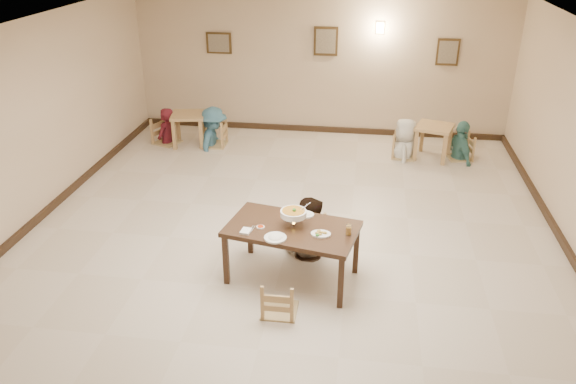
% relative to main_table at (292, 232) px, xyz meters
% --- Properties ---
extents(floor, '(10.00, 10.00, 0.00)m').
position_rel_main_table_xyz_m(floor, '(-0.18, 0.78, -0.69)').
color(floor, beige).
rests_on(floor, ground).
extents(ceiling, '(10.00, 10.00, 0.00)m').
position_rel_main_table_xyz_m(ceiling, '(-0.18, 0.78, 2.31)').
color(ceiling, white).
rests_on(ceiling, wall_back).
extents(wall_back, '(10.00, 0.00, 10.00)m').
position_rel_main_table_xyz_m(wall_back, '(-0.18, 5.78, 0.81)').
color(wall_back, beige).
rests_on(wall_back, floor).
extents(wall_left, '(0.00, 10.00, 10.00)m').
position_rel_main_table_xyz_m(wall_left, '(-4.18, 0.78, 0.81)').
color(wall_left, beige).
rests_on(wall_left, floor).
extents(baseboard_back, '(8.00, 0.06, 0.12)m').
position_rel_main_table_xyz_m(baseboard_back, '(-0.18, 5.75, -0.63)').
color(baseboard_back, '#312114').
rests_on(baseboard_back, floor).
extents(baseboard_left, '(0.06, 10.00, 0.12)m').
position_rel_main_table_xyz_m(baseboard_left, '(-4.15, 0.78, -0.63)').
color(baseboard_left, '#312114').
rests_on(baseboard_left, floor).
extents(baseboard_right, '(0.06, 10.00, 0.12)m').
position_rel_main_table_xyz_m(baseboard_right, '(3.79, 0.78, -0.63)').
color(baseboard_right, '#312114').
rests_on(baseboard_right, floor).
extents(picture_a, '(0.55, 0.04, 0.45)m').
position_rel_main_table_xyz_m(picture_a, '(-2.38, 5.74, 1.21)').
color(picture_a, '#3B2914').
rests_on(picture_a, wall_back).
extents(picture_b, '(0.50, 0.04, 0.60)m').
position_rel_main_table_xyz_m(picture_b, '(-0.08, 5.74, 1.31)').
color(picture_b, '#3B2914').
rests_on(picture_b, wall_back).
extents(picture_c, '(0.45, 0.04, 0.55)m').
position_rel_main_table_xyz_m(picture_c, '(2.42, 5.74, 1.16)').
color(picture_c, '#3B2914').
rests_on(picture_c, wall_back).
extents(wall_sconce, '(0.16, 0.05, 0.22)m').
position_rel_main_table_xyz_m(wall_sconce, '(1.02, 5.74, 1.61)').
color(wall_sconce, '#FFD88C').
rests_on(wall_sconce, wall_back).
extents(main_table, '(1.78, 1.22, 0.77)m').
position_rel_main_table_xyz_m(main_table, '(0.00, 0.00, 0.00)').
color(main_table, '#3B2517').
rests_on(main_table, floor).
extents(chair_far, '(0.42, 0.42, 0.91)m').
position_rel_main_table_xyz_m(chair_far, '(0.13, 0.81, -0.24)').
color(chair_far, tan).
rests_on(chair_far, floor).
extents(chair_near, '(0.42, 0.42, 0.90)m').
position_rel_main_table_xyz_m(chair_near, '(-0.05, -0.73, -0.24)').
color(chair_near, tan).
rests_on(chair_near, floor).
extents(main_diner, '(0.95, 0.82, 1.68)m').
position_rel_main_table_xyz_m(main_diner, '(0.12, 0.70, 0.15)').
color(main_diner, gray).
rests_on(main_diner, floor).
extents(curry_warmer, '(0.37, 0.33, 0.30)m').
position_rel_main_table_xyz_m(curry_warmer, '(0.01, 0.03, 0.26)').
color(curry_warmer, silver).
rests_on(curry_warmer, main_table).
extents(rice_plate_far, '(0.29, 0.29, 0.07)m').
position_rel_main_table_xyz_m(rice_plate_far, '(0.10, 0.33, 0.10)').
color(rice_plate_far, white).
rests_on(rice_plate_far, main_table).
extents(rice_plate_near, '(0.28, 0.28, 0.06)m').
position_rel_main_table_xyz_m(rice_plate_near, '(-0.16, -0.32, 0.10)').
color(rice_plate_near, white).
rests_on(rice_plate_near, main_table).
extents(fried_plate, '(0.25, 0.25, 0.05)m').
position_rel_main_table_xyz_m(fried_plate, '(0.38, -0.15, 0.10)').
color(fried_plate, white).
rests_on(fried_plate, main_table).
extents(chili_dish, '(0.10, 0.10, 0.02)m').
position_rel_main_table_xyz_m(chili_dish, '(-0.39, -0.08, 0.09)').
color(chili_dish, white).
rests_on(chili_dish, main_table).
extents(napkin_cutlery, '(0.17, 0.24, 0.03)m').
position_rel_main_table_xyz_m(napkin_cutlery, '(-0.55, -0.21, 0.10)').
color(napkin_cutlery, white).
rests_on(napkin_cutlery, main_table).
extents(drink_glass, '(0.07, 0.07, 0.14)m').
position_rel_main_table_xyz_m(drink_glass, '(0.72, -0.09, 0.14)').
color(drink_glass, white).
rests_on(drink_glass, main_table).
extents(bg_table_left, '(0.78, 0.78, 0.67)m').
position_rel_main_table_xyz_m(bg_table_left, '(-2.80, 4.57, -0.15)').
color(bg_table_left, tan).
rests_on(bg_table_left, floor).
extents(bg_table_right, '(0.84, 0.84, 0.67)m').
position_rel_main_table_xyz_m(bg_table_right, '(2.19, 4.54, -0.15)').
color(bg_table_right, tan).
rests_on(bg_table_right, floor).
extents(bg_chair_ll, '(0.48, 0.48, 1.02)m').
position_rel_main_table_xyz_m(bg_chair_ll, '(-3.31, 4.57, -0.18)').
color(bg_chair_ll, tan).
rests_on(bg_chair_ll, floor).
extents(bg_chair_lr, '(0.50, 0.50, 1.07)m').
position_rel_main_table_xyz_m(bg_chair_lr, '(-2.29, 4.59, -0.15)').
color(bg_chair_lr, tan).
rests_on(bg_chair_lr, floor).
extents(bg_chair_rl, '(0.45, 0.45, 0.96)m').
position_rel_main_table_xyz_m(bg_chair_rl, '(1.64, 4.49, -0.21)').
color(bg_chair_rl, tan).
rests_on(bg_chair_rl, floor).
extents(bg_chair_rr, '(0.44, 0.44, 0.93)m').
position_rel_main_table_xyz_m(bg_chair_rr, '(2.73, 4.58, -0.22)').
color(bg_chair_rr, tan).
rests_on(bg_chair_rr, floor).
extents(bg_diner_a, '(0.48, 0.62, 1.53)m').
position_rel_main_table_xyz_m(bg_diner_a, '(-3.31, 4.57, 0.08)').
color(bg_diner_a, '#54131E').
rests_on(bg_diner_a, floor).
extents(bg_diner_b, '(0.64, 1.08, 1.64)m').
position_rel_main_table_xyz_m(bg_diner_b, '(-2.29, 4.59, 0.14)').
color(bg_diner_b, teal).
rests_on(bg_diner_b, floor).
extents(bg_diner_c, '(0.52, 0.79, 1.59)m').
position_rel_main_table_xyz_m(bg_diner_c, '(1.64, 4.49, 0.11)').
color(bg_diner_c, silver).
rests_on(bg_diner_c, floor).
extents(bg_diner_d, '(0.63, 0.98, 1.54)m').
position_rel_main_table_xyz_m(bg_diner_d, '(2.73, 4.58, 0.09)').
color(bg_diner_d, teal).
rests_on(bg_diner_d, floor).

